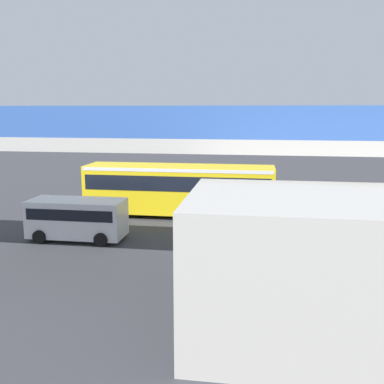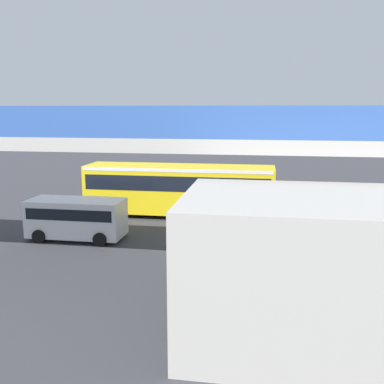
# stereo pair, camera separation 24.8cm
# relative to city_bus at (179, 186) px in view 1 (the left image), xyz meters

# --- Properties ---
(ground) EXTENTS (80.00, 80.00, 0.00)m
(ground) POSITION_rel_city_bus_xyz_m (-1.07, -0.55, -1.88)
(ground) COLOR #38383D
(city_bus) EXTENTS (11.54, 2.85, 3.15)m
(city_bus) POSITION_rel_city_bus_xyz_m (0.00, 0.00, 0.00)
(city_bus) COLOR yellow
(city_bus) RESTS_ON ground
(parked_van) EXTENTS (4.80, 2.17, 2.05)m
(parked_van) POSITION_rel_city_bus_xyz_m (4.25, 5.48, -0.70)
(parked_van) COLOR silver
(parked_van) RESTS_ON ground
(pedestrian) EXTENTS (0.38, 0.38, 1.79)m
(pedestrian) POSITION_rel_city_bus_xyz_m (-7.19, 3.66, -1.00)
(pedestrian) COLOR #2D2D38
(pedestrian) RESTS_ON ground
(lane_dash_leftmost) EXTENTS (2.00, 0.20, 0.01)m
(lane_dash_leftmost) POSITION_rel_city_bus_xyz_m (-7.07, -3.03, -1.88)
(lane_dash_leftmost) COLOR silver
(lane_dash_leftmost) RESTS_ON ground
(lane_dash_left) EXTENTS (2.00, 0.20, 0.01)m
(lane_dash_left) POSITION_rel_city_bus_xyz_m (-3.07, -3.03, -1.88)
(lane_dash_left) COLOR silver
(lane_dash_left) RESTS_ON ground
(lane_dash_centre) EXTENTS (2.00, 0.20, 0.01)m
(lane_dash_centre) POSITION_rel_city_bus_xyz_m (0.93, -3.03, -1.88)
(lane_dash_centre) COLOR silver
(lane_dash_centre) RESTS_ON ground
(lane_dash_right) EXTENTS (2.00, 0.20, 0.01)m
(lane_dash_right) POSITION_rel_city_bus_xyz_m (4.93, -3.03, -1.88)
(lane_dash_right) COLOR silver
(lane_dash_right) RESTS_ON ground
(pedestrian_overpass) EXTENTS (27.55, 2.60, 6.64)m
(pedestrian_overpass) POSITION_rel_city_bus_xyz_m (-1.07, 9.88, 3.02)
(pedestrian_overpass) COLOR #B2ADA5
(pedestrian_overpass) RESTS_ON ground
(station_building) EXTENTS (9.00, 5.04, 4.20)m
(station_building) POSITION_rel_city_bus_xyz_m (-7.29, 13.54, 0.22)
(station_building) COLOR #B2ADA5
(station_building) RESTS_ON ground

